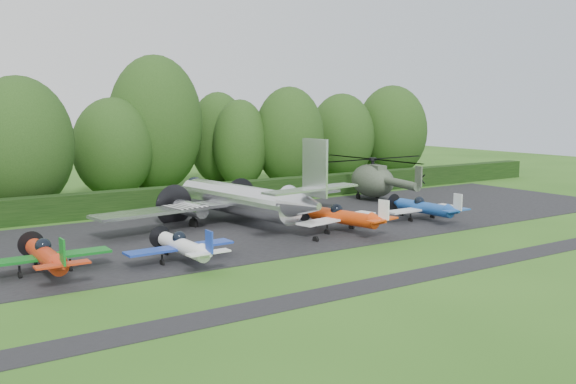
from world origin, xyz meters
TOP-DOWN VIEW (x-y plane):
  - ground at (0.00, 0.00)m, footprint 160.00×160.00m
  - apron at (0.00, 10.00)m, footprint 70.00×18.00m
  - taxiway_verge at (0.00, -6.00)m, footprint 70.00×2.00m
  - hedgerow at (0.00, 21.00)m, footprint 90.00×1.60m
  - transport_plane at (0.74, 11.66)m, footprint 21.83×16.74m
  - light_plane_red at (-14.76, 4.74)m, footprint 6.93×7.28m
  - light_plane_white at (-7.67, 3.24)m, footprint 6.40×6.73m
  - light_plane_orange at (5.33, 5.19)m, footprint 7.15×7.52m
  - light_plane_blue at (13.45, 5.32)m, footprint 6.59×6.93m
  - helicopter at (17.19, 15.62)m, footprint 12.43×14.55m
  - sign_board at (30.34, 20.50)m, footprint 2.97×0.11m
  - tree_1 at (32.32, 29.59)m, footprint 8.71×8.71m
  - tree_2 at (25.10, 30.38)m, footprint 7.78×7.78m
  - tree_5 at (-2.36, 30.81)m, footprint 7.70×7.70m
  - tree_6 at (16.45, 28.63)m, footprint 7.61×7.61m
  - tree_7 at (11.28, 30.26)m, footprint 5.87×5.87m
  - tree_9 at (38.21, 34.96)m, footprint 7.36×7.36m
  - tree_10 at (2.68, 32.46)m, footprint 9.51×9.51m
  - tree_11 at (-11.59, 26.50)m, footprint 8.71×8.71m
  - tree_12 at (10.94, 34.64)m, footprint 6.65×6.65m

SIDE VIEW (x-z plane):
  - ground at x=0.00m, z-range 0.00..0.00m
  - hedgerow at x=0.00m, z-range -1.00..1.00m
  - taxiway_verge at x=0.00m, z-range 0.00..0.00m
  - apron at x=0.00m, z-range 0.00..0.01m
  - light_plane_white at x=-7.67m, z-range -0.21..2.25m
  - light_plane_blue at x=13.45m, z-range -0.21..2.32m
  - light_plane_red at x=-14.76m, z-range -0.22..2.44m
  - sign_board at x=30.34m, z-range 0.29..1.96m
  - light_plane_orange at x=5.33m, z-range -0.23..2.52m
  - transport_plane at x=0.74m, z-range -1.55..5.45m
  - helicopter at x=17.19m, z-range 0.15..4.15m
  - tree_9 at x=38.21m, z-range -0.01..9.45m
  - tree_7 at x=11.28m, z-range -0.01..9.46m
  - tree_5 at x=-2.36m, z-range -0.01..9.61m
  - tree_2 at x=25.10m, z-range -0.01..10.22m
  - tree_12 at x=10.94m, z-range -0.01..10.31m
  - tree_6 at x=16.45m, z-range -0.01..10.85m
  - tree_1 at x=32.32m, z-range -0.01..11.26m
  - tree_11 at x=-11.59m, z-range -0.01..11.30m
  - tree_10 at x=2.68m, z-range -0.01..13.90m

